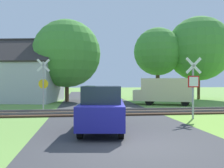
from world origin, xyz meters
TOP-DOWN VIEW (x-y plane):
  - ground_plane at (0.00, 0.00)m, footprint 160.00×160.00m
  - road_asphalt at (0.00, 2.00)m, footprint 6.49×80.00m
  - rail_track at (0.00, 7.93)m, footprint 60.00×2.60m
  - stop_sign_near at (4.29, 5.09)m, footprint 0.88×0.14m
  - crossing_sign_far at (-4.02, 9.85)m, footprint 0.88×0.14m
  - house at (-6.93, 18.26)m, footprint 7.61×7.65m
  - tree_center at (-2.87, 17.76)m, footprint 6.68×6.68m
  - tree_right at (7.02, 19.63)m, footprint 5.31×5.31m
  - tree_far at (11.70, 19.33)m, footprint 7.19×7.19m
  - mail_truck at (5.57, 13.05)m, footprint 5.24×3.54m
  - parked_car at (-0.72, 2.47)m, footprint 2.16×4.18m

SIDE VIEW (x-z plane):
  - ground_plane at x=0.00m, z-range 0.00..0.00m
  - road_asphalt at x=0.00m, z-range 0.00..0.01m
  - rail_track at x=0.00m, z-range -0.05..0.17m
  - parked_car at x=-0.72m, z-range 0.00..1.78m
  - mail_truck at x=5.57m, z-range 0.12..2.36m
  - stop_sign_near at x=4.29m, z-range 0.22..3.44m
  - crossing_sign_far at x=-4.02m, z-range 0.21..3.71m
  - house at x=-6.93m, z-range -1.03..5.21m
  - tree_center at x=-2.87m, z-range 0.70..8.78m
  - tree_right at x=7.02m, z-range 1.32..9.29m
  - tree_far at x=11.70m, z-range 1.04..10.32m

